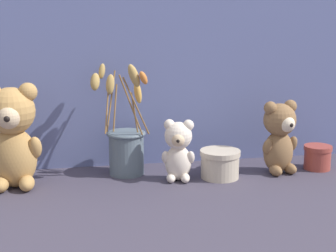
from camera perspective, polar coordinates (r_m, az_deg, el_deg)
The scene contains 8 objects.
ground_plane at distance 1.43m, azimuth 0.15°, elevation -5.92°, with size 4.00×4.00×0.00m, color #3D3847.
backdrop_wall at distance 1.52m, azimuth -1.01°, elevation 7.90°, with size 1.40×0.02×0.66m.
teddy_bear_large at distance 1.38m, azimuth -16.86°, elevation -0.86°, with size 0.15×0.14×0.28m.
teddy_bear_medium at distance 1.49m, azimuth 12.27°, elevation -1.04°, with size 0.12×0.11×0.21m.
teddy_bear_small at distance 1.40m, azimuth 1.14°, elevation -2.57°, with size 0.09×0.09×0.17m.
flower_vase at distance 1.45m, azimuth -4.72°, elevation -1.97°, with size 0.16×0.16×0.32m.
decorative_tin_tall at distance 1.44m, azimuth 5.78°, elevation -4.18°, with size 0.11×0.11×0.08m.
decorative_tin_short at distance 1.57m, azimuth 16.24°, elevation -3.33°, with size 0.08×0.08×0.07m.
Camera 1 is at (-0.25, -1.33, 0.45)m, focal length 55.00 mm.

